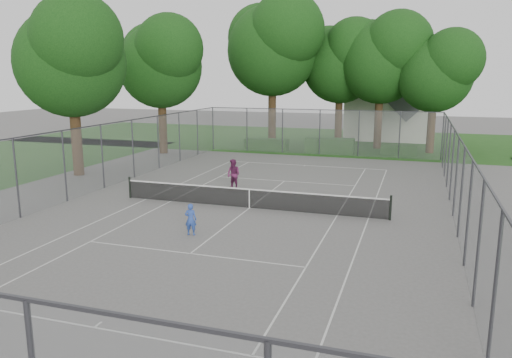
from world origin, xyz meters
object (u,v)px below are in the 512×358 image
(tennis_net, at_px, (249,198))
(woman_player, at_px, (234,174))
(girl_player, at_px, (191,219))
(house, at_px, (388,100))

(tennis_net, relative_size, woman_player, 7.77)
(girl_player, bearing_deg, woman_player, -91.10)
(girl_player, bearing_deg, house, -108.62)
(girl_player, bearing_deg, tennis_net, -110.90)
(house, height_order, woman_player, house)
(house, distance_m, woman_player, 26.34)
(tennis_net, height_order, woman_player, woman_player)
(woman_player, bearing_deg, girl_player, -60.99)
(tennis_net, bearing_deg, woman_player, 121.06)
(tennis_net, xyz_separation_m, girl_player, (-0.88, -4.48, 0.12))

